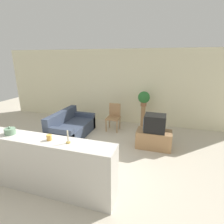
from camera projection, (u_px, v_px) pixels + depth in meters
The scene contains 12 objects.
ground_plane at pixel (67, 171), 3.86m from camera, with size 14.00×14.00×0.00m, color beige.
wall_back at pixel (112, 87), 6.59m from camera, with size 9.00×0.06×2.70m.
couch at pixel (71, 127), 5.55m from camera, with size 0.91×1.65×0.77m.
tv_stand at pixel (154, 139), 4.80m from camera, with size 0.94×0.51×0.49m.
television at pixel (155, 123), 4.67m from camera, with size 0.56×0.45×0.46m.
wooden_chair at pixel (114, 116), 5.96m from camera, with size 0.44×0.44×0.90m.
plant_stand at pixel (143, 117), 6.09m from camera, with size 0.15×0.15×0.81m.
potted_plant at pixel (144, 98), 5.88m from camera, with size 0.40×0.40×0.50m.
foreground_counter at pixel (48, 165), 3.17m from camera, with size 2.55×0.44×1.04m.
decorative_bowl at pixel (10, 131), 3.21m from camera, with size 0.19×0.19×0.15m.
candle_jar at pixel (49, 137), 2.97m from camera, with size 0.09×0.09×0.10m.
candlestick at pixel (68, 139), 2.86m from camera, with size 0.07×0.07×0.22m.
Camera 1 is at (1.92, -2.86, 2.38)m, focal length 28.00 mm.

